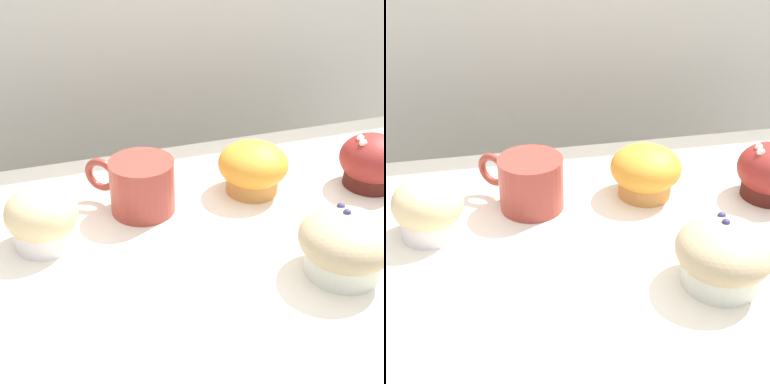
% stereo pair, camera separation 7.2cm
% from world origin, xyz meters
% --- Properties ---
extents(wall_back, '(3.20, 0.10, 1.80)m').
position_xyz_m(wall_back, '(0.00, 0.60, 0.90)').
color(wall_back, beige).
rests_on(wall_back, ground).
extents(muffin_front_center, '(0.09, 0.09, 0.08)m').
position_xyz_m(muffin_front_center, '(-0.21, 0.10, 0.98)').
color(muffin_front_center, white).
rests_on(muffin_front_center, display_counter).
extents(muffin_back_right, '(0.10, 0.10, 0.08)m').
position_xyz_m(muffin_back_right, '(0.10, 0.14, 0.98)').
color(muffin_back_right, '#CA843F').
rests_on(muffin_back_right, display_counter).
extents(muffin_front_right, '(0.11, 0.11, 0.08)m').
position_xyz_m(muffin_front_right, '(0.13, -0.07, 0.98)').
color(muffin_front_right, silver).
rests_on(muffin_front_right, display_counter).
extents(coffee_cup, '(0.12, 0.11, 0.08)m').
position_xyz_m(coffee_cup, '(-0.07, 0.14, 0.98)').
color(coffee_cup, '#99382D').
rests_on(coffee_cup, display_counter).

